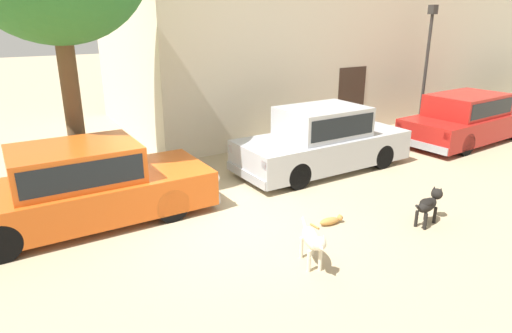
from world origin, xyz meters
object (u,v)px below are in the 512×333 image
at_px(stray_dog_tan, 429,203).
at_px(stray_cat, 331,221).
at_px(parked_sedan_second, 322,139).
at_px(parked_sedan_nearest, 80,185).
at_px(stray_dog_spotted, 313,240).
at_px(parked_sedan_third, 468,118).
at_px(street_lamp, 428,52).

distance_m(stray_dog_tan, stray_cat, 1.81).
height_order(parked_sedan_second, stray_cat, parked_sedan_second).
xyz_separation_m(parked_sedan_nearest, stray_dog_spotted, (2.67, -3.40, -0.28)).
relative_size(stray_dog_tan, stray_cat, 1.63).
bearing_deg(stray_dog_spotted, stray_dog_tan, 112.60).
bearing_deg(parked_sedan_second, stray_dog_spotted, -131.72).
bearing_deg(stray_dog_tan, parked_sedan_third, 15.41).
bearing_deg(stray_dog_tan, stray_dog_spotted, 167.80).
bearing_deg(parked_sedan_second, stray_dog_tan, -95.47).
relative_size(parked_sedan_nearest, parked_sedan_second, 1.06).
bearing_deg(stray_cat, parked_sedan_third, 23.38).
distance_m(stray_cat, street_lamp, 8.78).
bearing_deg(parked_sedan_nearest, parked_sedan_second, 0.40).
height_order(parked_sedan_third, stray_cat, parked_sedan_third).
xyz_separation_m(parked_sedan_second, stray_dog_spotted, (-2.99, -3.49, -0.32)).
xyz_separation_m(parked_sedan_nearest, stray_dog_tan, (5.41, -3.31, -0.32)).
bearing_deg(stray_dog_tan, stray_cat, 136.52).
distance_m(parked_sedan_nearest, street_lamp, 11.46).
bearing_deg(parked_sedan_second, parked_sedan_third, -3.56).
relative_size(stray_dog_tan, street_lamp, 0.25).
distance_m(stray_dog_spotted, street_lamp, 10.15).
distance_m(stray_dog_tan, street_lamp, 7.95).
distance_m(parked_sedan_third, stray_dog_tan, 6.46).
bearing_deg(parked_sedan_nearest, parked_sedan_third, -1.23).
bearing_deg(street_lamp, stray_cat, -150.46).
height_order(stray_dog_tan, street_lamp, street_lamp).
distance_m(parked_sedan_nearest, stray_dog_spotted, 4.33).
height_order(parked_sedan_second, stray_dog_tan, parked_sedan_second).
distance_m(parked_sedan_third, street_lamp, 2.58).
relative_size(parked_sedan_third, stray_dog_tan, 4.96).
xyz_separation_m(parked_sedan_third, street_lamp, (0.17, 1.85, 1.78)).
distance_m(parked_sedan_second, stray_dog_spotted, 4.61).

